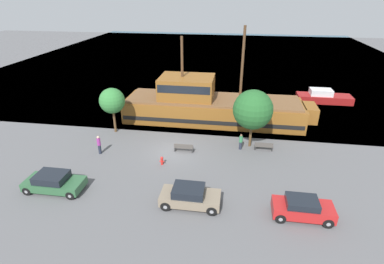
{
  "coord_description": "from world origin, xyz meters",
  "views": [
    {
      "loc": [
        5.41,
        -23.88,
        13.73
      ],
      "look_at": [
        1.47,
        2.0,
        1.2
      ],
      "focal_mm": 28.0,
      "sensor_mm": 36.0,
      "label": 1
    }
  ],
  "objects_px": {
    "parked_car_curb_rear": "(54,182)",
    "pedestrian_walking_near": "(241,142)",
    "pedestrian_walking_far": "(99,145)",
    "moored_boat_dockside": "(323,97)",
    "parked_car_curb_front": "(190,196)",
    "parked_car_curb_mid": "(302,208)",
    "bench_promenade_east": "(264,146)",
    "fire_hydrant": "(162,160)",
    "bench_promenade_west": "(184,148)",
    "pirate_ship": "(209,105)"
  },
  "relations": [
    {
      "from": "parked_car_curb_mid",
      "to": "parked_car_curb_rear",
      "type": "height_order",
      "value": "parked_car_curb_mid"
    },
    {
      "from": "pirate_ship",
      "to": "parked_car_curb_rear",
      "type": "bearing_deg",
      "value": -123.81
    },
    {
      "from": "moored_boat_dockside",
      "to": "parked_car_curb_mid",
      "type": "bearing_deg",
      "value": -105.93
    },
    {
      "from": "moored_boat_dockside",
      "to": "parked_car_curb_front",
      "type": "xyz_separation_m",
      "value": [
        -14.34,
        -23.78,
        0.09
      ]
    },
    {
      "from": "parked_car_curb_front",
      "to": "fire_hydrant",
      "type": "height_order",
      "value": "parked_car_curb_front"
    },
    {
      "from": "parked_car_curb_mid",
      "to": "fire_hydrant",
      "type": "xyz_separation_m",
      "value": [
        -10.74,
        5.07,
        -0.33
      ]
    },
    {
      "from": "pedestrian_walking_far",
      "to": "moored_boat_dockside",
      "type": "bearing_deg",
      "value": 36.97
    },
    {
      "from": "pirate_ship",
      "to": "fire_hydrant",
      "type": "height_order",
      "value": "pirate_ship"
    },
    {
      "from": "pirate_ship",
      "to": "bench_promenade_east",
      "type": "xyz_separation_m",
      "value": [
        5.81,
        -6.5,
        -1.34
      ]
    },
    {
      "from": "parked_car_curb_rear",
      "to": "bench_promenade_west",
      "type": "xyz_separation_m",
      "value": [
        8.58,
        7.26,
        -0.26
      ]
    },
    {
      "from": "parked_car_curb_rear",
      "to": "pedestrian_walking_near",
      "type": "distance_m",
      "value": 16.24
    },
    {
      "from": "moored_boat_dockside",
      "to": "fire_hydrant",
      "type": "distance_m",
      "value": 25.76
    },
    {
      "from": "bench_promenade_east",
      "to": "moored_boat_dockside",
      "type": "bearing_deg",
      "value": 59.69
    },
    {
      "from": "pirate_ship",
      "to": "pedestrian_walking_near",
      "type": "bearing_deg",
      "value": -60.89
    },
    {
      "from": "parked_car_curb_rear",
      "to": "fire_hydrant",
      "type": "height_order",
      "value": "parked_car_curb_rear"
    },
    {
      "from": "bench_promenade_east",
      "to": "bench_promenade_west",
      "type": "distance_m",
      "value": 7.49
    },
    {
      "from": "bench_promenade_west",
      "to": "pedestrian_walking_far",
      "type": "distance_m",
      "value": 7.73
    },
    {
      "from": "bench_promenade_east",
      "to": "pedestrian_walking_near",
      "type": "distance_m",
      "value": 2.18
    },
    {
      "from": "bench_promenade_west",
      "to": "pedestrian_walking_near",
      "type": "height_order",
      "value": "pedestrian_walking_near"
    },
    {
      "from": "pirate_ship",
      "to": "fire_hydrant",
      "type": "bearing_deg",
      "value": -106.23
    },
    {
      "from": "parked_car_curb_rear",
      "to": "fire_hydrant",
      "type": "distance_m",
      "value": 8.56
    },
    {
      "from": "moored_boat_dockside",
      "to": "pedestrian_walking_far",
      "type": "relative_size",
      "value": 3.9
    },
    {
      "from": "pirate_ship",
      "to": "fire_hydrant",
      "type": "xyz_separation_m",
      "value": [
        -3.02,
        -10.39,
        -1.37
      ]
    },
    {
      "from": "pedestrian_walking_near",
      "to": "pedestrian_walking_far",
      "type": "distance_m",
      "value": 13.09
    },
    {
      "from": "moored_boat_dockside",
      "to": "pedestrian_walking_far",
      "type": "xyz_separation_m",
      "value": [
        -23.67,
        -17.82,
        0.26
      ]
    },
    {
      "from": "pedestrian_walking_far",
      "to": "parked_car_curb_mid",
      "type": "bearing_deg",
      "value": -19.86
    },
    {
      "from": "bench_promenade_east",
      "to": "bench_promenade_west",
      "type": "height_order",
      "value": "same"
    },
    {
      "from": "moored_boat_dockside",
      "to": "bench_promenade_east",
      "type": "bearing_deg",
      "value": -120.31
    },
    {
      "from": "pirate_ship",
      "to": "parked_car_curb_mid",
      "type": "xyz_separation_m",
      "value": [
        7.72,
        -15.46,
        -1.04
      ]
    },
    {
      "from": "pirate_ship",
      "to": "pedestrian_walking_far",
      "type": "bearing_deg",
      "value": -134.24
    },
    {
      "from": "moored_boat_dockside",
      "to": "parked_car_curb_front",
      "type": "bearing_deg",
      "value": -121.08
    },
    {
      "from": "parked_car_curb_rear",
      "to": "pedestrian_walking_near",
      "type": "relative_size",
      "value": 2.81
    },
    {
      "from": "pirate_ship",
      "to": "bench_promenade_east",
      "type": "distance_m",
      "value": 8.82
    },
    {
      "from": "bench_promenade_east",
      "to": "parked_car_curb_front",
      "type": "bearing_deg",
      "value": -122.36
    },
    {
      "from": "parked_car_curb_front",
      "to": "pedestrian_walking_near",
      "type": "bearing_deg",
      "value": 68.54
    },
    {
      "from": "pirate_ship",
      "to": "parked_car_curb_mid",
      "type": "relative_size",
      "value": 5.41
    },
    {
      "from": "bench_promenade_east",
      "to": "pedestrian_walking_far",
      "type": "height_order",
      "value": "pedestrian_walking_far"
    },
    {
      "from": "moored_boat_dockside",
      "to": "bench_promenade_east",
      "type": "relative_size",
      "value": 4.15
    },
    {
      "from": "parked_car_curb_rear",
      "to": "fire_hydrant",
      "type": "xyz_separation_m",
      "value": [
        7.12,
        4.75,
        -0.29
      ]
    },
    {
      "from": "parked_car_curb_mid",
      "to": "pedestrian_walking_far",
      "type": "relative_size",
      "value": 2.19
    },
    {
      "from": "bench_promenade_east",
      "to": "pedestrian_walking_far",
      "type": "relative_size",
      "value": 0.94
    },
    {
      "from": "parked_car_curb_front",
      "to": "parked_car_curb_mid",
      "type": "bearing_deg",
      "value": -0.92
    },
    {
      "from": "moored_boat_dockside",
      "to": "pedestrian_walking_near",
      "type": "distance_m",
      "value": 18.54
    },
    {
      "from": "moored_boat_dockside",
      "to": "bench_promenade_west",
      "type": "bearing_deg",
      "value": -134.6
    },
    {
      "from": "moored_boat_dockside",
      "to": "bench_promenade_east",
      "type": "distance_m",
      "value": 17.31
    },
    {
      "from": "pirate_ship",
      "to": "parked_car_curb_rear",
      "type": "distance_m",
      "value": 18.25
    },
    {
      "from": "pirate_ship",
      "to": "bench_promenade_west",
      "type": "distance_m",
      "value": 8.15
    },
    {
      "from": "parked_car_curb_front",
      "to": "pedestrian_walking_far",
      "type": "height_order",
      "value": "pedestrian_walking_far"
    },
    {
      "from": "parked_car_curb_front",
      "to": "parked_car_curb_rear",
      "type": "distance_m",
      "value": 10.35
    },
    {
      "from": "bench_promenade_east",
      "to": "bench_promenade_west",
      "type": "bearing_deg",
      "value": -169.37
    }
  ]
}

